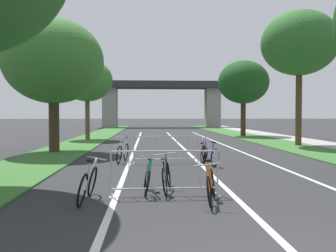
{
  "coord_description": "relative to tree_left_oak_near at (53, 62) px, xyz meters",
  "views": [
    {
      "loc": [
        -1.95,
        -3.47,
        1.87
      ],
      "look_at": [
        -0.92,
        15.22,
        1.26
      ],
      "focal_mm": 38.37,
      "sensor_mm": 36.0,
      "label": 1
    }
  ],
  "objects": [
    {
      "name": "grass_verge_left",
      "position": [
        0.26,
        9.52,
        -4.41
      ],
      "size": [
        2.79,
        58.24,
        0.05
      ],
      "primitive_type": "cube",
      "color": "#386B2D",
      "rests_on": "ground"
    },
    {
      "name": "grass_verge_right",
      "position": [
        12.82,
        9.52,
        -4.41
      ],
      "size": [
        2.79,
        58.24,
        0.05
      ],
      "primitive_type": "cube",
      "color": "#386B2D",
      "rests_on": "ground"
    },
    {
      "name": "sidewalk_path_right",
      "position": [
        15.37,
        9.52,
        -4.39
      ],
      "size": [
        2.3,
        58.24,
        0.08
      ],
      "primitive_type": "cube",
      "color": "#9E9B93",
      "rests_on": "ground"
    },
    {
      "name": "lane_stripe_center",
      "position": [
        6.54,
        2.54,
        -4.43
      ],
      "size": [
        0.14,
        33.69,
        0.01
      ],
      "primitive_type": "cube",
      "color": "silver",
      "rests_on": "ground"
    },
    {
      "name": "lane_stripe_right_lane",
      "position": [
        9.23,
        2.54,
        -4.43
      ],
      "size": [
        0.14,
        33.69,
        0.01
      ],
      "primitive_type": "cube",
      "color": "silver",
      "rests_on": "ground"
    },
    {
      "name": "lane_stripe_left_lane",
      "position": [
        3.86,
        2.54,
        -4.43
      ],
      "size": [
        0.14,
        33.69,
        0.01
      ],
      "primitive_type": "cube",
      "color": "silver",
      "rests_on": "ground"
    },
    {
      "name": "overpass_bridge",
      "position": [
        6.54,
        33.82,
        0.26
      ],
      "size": [
        19.92,
        3.92,
        6.55
      ],
      "color": "#2D2D30",
      "rests_on": "ground"
    },
    {
      "name": "tree_left_oak_near",
      "position": [
        0.0,
        0.0,
        0.0
      ],
      "size": [
        4.84,
        4.84,
        6.51
      ],
      "color": "#3D2D1E",
      "rests_on": "ground"
    },
    {
      "name": "tree_left_cypress_far",
      "position": [
        0.16,
        8.75,
        -0.09
      ],
      "size": [
        3.67,
        3.67,
        5.93
      ],
      "color": "brown",
      "rests_on": "ground"
    },
    {
      "name": "tree_right_pine_far",
      "position": [
        13.44,
        2.88,
        1.58
      ],
      "size": [
        4.43,
        4.43,
        7.93
      ],
      "color": "#4C3823",
      "rests_on": "ground"
    },
    {
      "name": "tree_right_oak_mid",
      "position": [
        12.62,
        12.15,
        0.13
      ],
      "size": [
        4.26,
        4.26,
        6.4
      ],
      "color": "#3D2D1E",
      "rests_on": "ground"
    },
    {
      "name": "crowd_barrier_nearest",
      "position": [
        4.97,
        -9.66,
        -3.91
      ],
      "size": [
        2.5,
        0.47,
        1.05
      ],
      "rotation": [
        0.0,
        0.0,
        0.01
      ],
      "color": "#ADADB2",
      "rests_on": "ground"
    },
    {
      "name": "crowd_barrier_second",
      "position": [
        5.26,
        -4.25,
        -3.91
      ],
      "size": [
        2.5,
        0.47,
        1.05
      ],
      "rotation": [
        0.0,
        0.0,
        -0.01
      ],
      "color": "#ADADB2",
      "rests_on": "ground"
    },
    {
      "name": "bicycle_black_0",
      "position": [
        5.03,
        -9.18,
        -4.06
      ],
      "size": [
        0.53,
        1.66,
        0.91
      ],
      "rotation": [
        0.0,
        0.0,
        -0.14
      ],
      "color": "black",
      "rests_on": "ground"
    },
    {
      "name": "bicycle_white_1",
      "position": [
        3.6,
        -3.71,
        -4.05
      ],
      "size": [
        0.45,
        1.75,
        1.03
      ],
      "rotation": [
        0.0,
        0.0,
        2.96
      ],
      "color": "black",
      "rests_on": "ground"
    },
    {
      "name": "bicycle_orange_2",
      "position": [
        5.92,
        -10.23,
        -4.07
      ],
      "size": [
        0.7,
        1.66,
        0.91
      ],
      "rotation": [
        0.0,
        0.0,
        2.91
      ],
      "color": "black",
      "rests_on": "ground"
    },
    {
      "name": "bicycle_red_3",
      "position": [
        6.77,
        -3.87,
        -4.08
      ],
      "size": [
        0.49,
        1.62,
        0.96
      ],
      "rotation": [
        0.0,
        0.0,
        -0.21
      ],
      "color": "black",
      "rests_on": "ground"
    },
    {
      "name": "bicycle_silver_4",
      "position": [
        3.3,
        -10.08,
        -4.05
      ],
      "size": [
        0.49,
        1.66,
        0.95
      ],
      "rotation": [
        0.0,
        0.0,
        -0.05
      ],
      "color": "black",
      "rests_on": "ground"
    },
    {
      "name": "bicycle_blue_5",
      "position": [
        6.83,
        -4.77,
        -4.07
      ],
      "size": [
        0.51,
        1.7,
        0.92
      ],
      "rotation": [
        0.0,
        0.0,
        0.22
      ],
      "color": "black",
      "rests_on": "ground"
    },
    {
      "name": "bicycle_teal_6",
      "position": [
        4.57,
        -9.19,
        -4.09
      ],
      "size": [
        0.56,
        1.6,
        0.92
      ],
      "rotation": [
        0.0,
        0.0,
        3.17
      ],
      "color": "black",
      "rests_on": "ground"
    }
  ]
}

